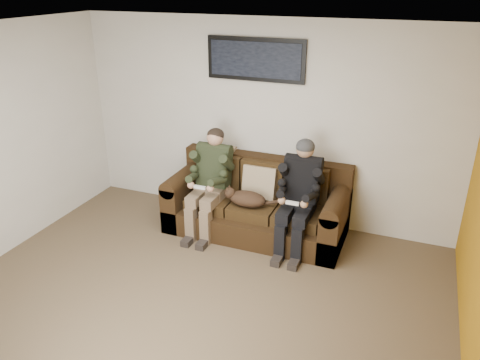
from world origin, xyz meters
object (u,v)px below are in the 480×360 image
at_px(sofa, 258,205).
at_px(cat, 246,198).
at_px(person_left, 210,176).
at_px(framed_poster, 255,59).
at_px(person_right, 300,190).

xyz_separation_m(sofa, cat, (-0.07, -0.26, 0.20)).
relative_size(sofa, person_left, 1.71).
bearing_deg(person_left, sofa, 18.01).
xyz_separation_m(cat, framed_poster, (-0.13, 0.65, 1.55)).
relative_size(person_left, framed_poster, 1.04).
bearing_deg(cat, person_right, 6.65).
bearing_deg(person_right, framed_poster, 143.49).
relative_size(sofa, person_right, 1.70).
relative_size(cat, framed_poster, 0.53).
height_order(cat, framed_poster, framed_poster).
distance_m(person_right, cat, 0.67).
bearing_deg(framed_poster, sofa, -62.64).
height_order(sofa, framed_poster, framed_poster).
relative_size(sofa, framed_poster, 1.78).
height_order(person_right, cat, person_right).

